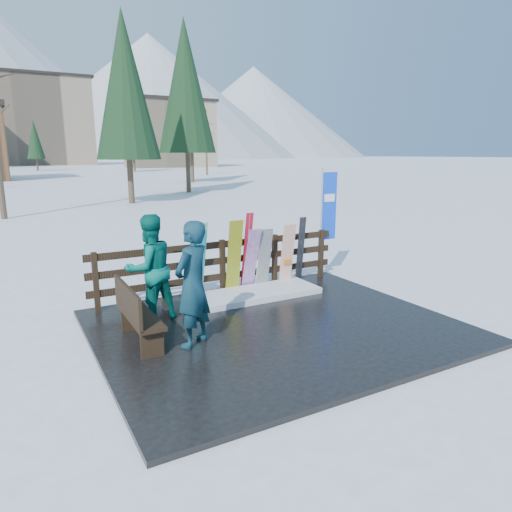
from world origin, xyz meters
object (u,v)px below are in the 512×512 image
bench (135,313)px  snowboard_1 (198,261)px  snowboard_2 (234,257)px  snowboard_3 (251,260)px  person_front (192,284)px  snowboard_5 (287,255)px  rental_flag (327,210)px  person_back (150,268)px  snowboard_4 (264,259)px  snowboard_0 (197,265)px

bench → snowboard_1: snowboard_1 is taller
snowboard_2 → snowboard_3: (0.41, -0.00, -0.10)m
person_front → snowboard_1: bearing=-147.0°
snowboard_1 → snowboard_3: bearing=-0.0°
bench → snowboard_3: snowboard_3 is taller
snowboard_1 → snowboard_5: (2.13, -0.00, -0.10)m
rental_flag → person_front: size_ratio=1.33×
snowboard_3 → snowboard_5: 0.92m
person_back → snowboard_5: bearing=178.6°
snowboard_4 → snowboard_3: bearing=-180.0°
snowboard_0 → person_front: person_front is taller
snowboard_5 → rental_flag: 1.59m
snowboard_1 → snowboard_4: snowboard_1 is taller
bench → snowboard_2: bearing=32.7°
bench → snowboard_4: bearing=26.5°
snowboard_4 → snowboard_2: bearing=180.0°
bench → snowboard_4: 3.62m
snowboard_3 → person_back: size_ratio=0.76×
snowboard_2 → snowboard_4: (0.73, 0.00, -0.12)m
person_front → snowboard_5: bearing=-178.8°
snowboard_2 → person_back: (-1.99, -0.71, 0.16)m
snowboard_3 → snowboard_4: snowboard_3 is taller
bench → snowboard_2: (2.51, 1.61, 0.28)m
snowboard_3 → person_front: 2.99m
snowboard_3 → bench: bearing=-151.1°
snowboard_1 → person_front: (-0.92, -2.08, 0.17)m
snowboard_1 → snowboard_2: snowboard_1 is taller
snowboard_5 → person_back: bearing=-168.0°
snowboard_0 → snowboard_5: 2.16m
bench → snowboard_2: snowboard_2 is taller
snowboard_1 → rental_flag: 3.52m
snowboard_3 → snowboard_5: bearing=0.0°
snowboard_5 → bench: bearing=-157.2°
snowboard_5 → person_back: (-3.32, -0.71, 0.25)m
bench → snowboard_5: (3.83, 1.61, 0.19)m
bench → snowboard_1: (1.70, 1.61, 0.29)m
snowboard_2 → person_front: bearing=-129.8°
snowboard_0 → rental_flag: bearing=4.5°
snowboard_0 → person_front: size_ratio=0.77×
snowboard_5 → rental_flag: rental_flag is taller
snowboard_0 → person_front: 2.27m
snowboard_1 → snowboard_2: size_ratio=1.03×
rental_flag → snowboard_3: bearing=-173.0°
snowboard_3 → snowboard_2: bearing=180.0°
snowboard_1 → snowboard_2: bearing=-0.0°
person_back → rental_flag: bearing=178.5°
snowboard_0 → person_back: 1.37m
snowboard_4 → snowboard_1: bearing=180.0°
snowboard_3 → snowboard_1: bearing=180.0°
snowboard_3 → snowboard_5: (0.92, 0.00, 0.01)m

